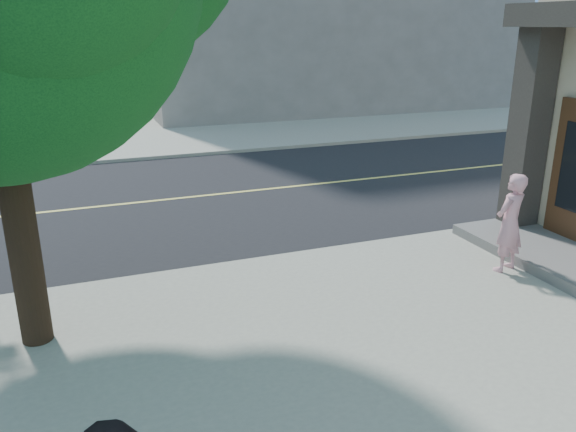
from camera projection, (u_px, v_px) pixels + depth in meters
name	position (u px, v px, depth m)	size (l,w,h in m)	color
road_ew	(8.00, 216.00, 12.72)	(140.00, 9.00, 0.01)	black
sidewalk_ne	(293.00, 99.00, 32.33)	(29.00, 25.00, 0.12)	gray
man_on_phone	(510.00, 223.00, 9.42)	(0.61, 0.40, 1.67)	pink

